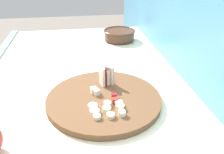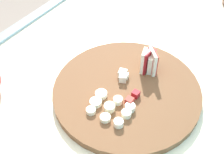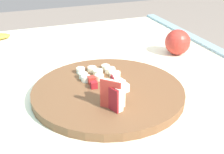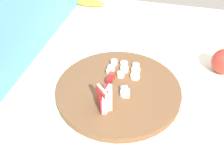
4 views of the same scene
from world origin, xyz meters
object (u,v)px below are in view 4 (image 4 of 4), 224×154
Objects in this scene: banana_slice_rows at (124,70)px; apple_wedge_fan at (105,99)px; apple_dice_pile at (120,87)px; banana_peel at (90,3)px; cutting_board at (118,90)px.

apple_wedge_fan is at bearing 174.43° from banana_slice_rows.
apple_dice_pile is 0.09m from banana_slice_rows.
apple_dice_pile is 0.62m from banana_peel.
cutting_board is 0.61m from banana_peel.
banana_peel is (0.56, 0.27, -0.02)m from apple_dice_pile.
apple_wedge_fan is 0.69m from banana_peel.
banana_peel is (0.55, 0.27, 0.00)m from cutting_board.
banana_slice_rows reaches higher than cutting_board.
cutting_board is 0.02m from apple_dice_pile.
apple_wedge_fan is 0.49× the size of banana_peel.
banana_slice_rows reaches higher than banana_peel.
apple_wedge_fan is 0.73× the size of apple_dice_pile.
banana_peel is at bearing 29.21° from banana_slice_rows.
apple_dice_pile is (-0.01, -0.01, 0.02)m from cutting_board.
banana_slice_rows is at bearing 0.70° from cutting_board.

